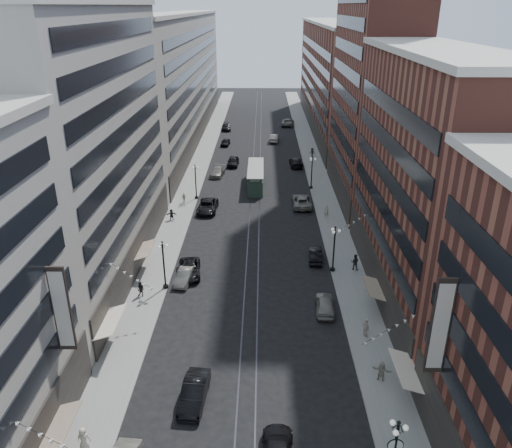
{
  "coord_description": "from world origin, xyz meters",
  "views": [
    {
      "loc": [
        1.12,
        -18.13,
        27.95
      ],
      "look_at": [
        0.43,
        34.06,
        5.0
      ],
      "focal_mm": 35.0,
      "sensor_mm": 36.0,
      "label": 1
    }
  ],
  "objects_px": {
    "car_14": "(274,138)",
    "car_extra_2": "(288,122)",
    "car_5": "(194,392)",
    "pedestrian_7": "(355,262)",
    "lamppost_sw_far": "(164,263)",
    "car_4": "(325,304)",
    "car_13": "(233,161)",
    "pedestrian_6": "(184,198)",
    "car_extra_1": "(185,276)",
    "car_7": "(207,206)",
    "car_extra_0": "(226,127)",
    "car_10": "(315,255)",
    "pedestrian_8": "(326,211)",
    "lamppost_sw_mid": "(196,180)",
    "pedestrian_1": "(84,439)",
    "pedestrian_4": "(366,328)",
    "lamppost_se_far": "(334,247)",
    "car_9": "(225,142)",
    "car_12": "(296,162)",
    "pedestrian_9": "(312,153)",
    "car_8": "(217,172)",
    "pedestrian_extra_0": "(382,371)",
    "pedestrian_5": "(171,215)",
    "pedestrian_2": "(141,289)",
    "lamppost_se_mid": "(312,171)",
    "streetcar": "(256,177)"
  },
  "relations": [
    {
      "from": "car_14",
      "to": "car_8",
      "type": "bearing_deg",
      "value": 71.2
    },
    {
      "from": "lamppost_se_mid",
      "to": "car_5",
      "type": "relative_size",
      "value": 1.1
    },
    {
      "from": "car_extra_0",
      "to": "car_10",
      "type": "bearing_deg",
      "value": -81.85
    },
    {
      "from": "lamppost_se_far",
      "to": "car_5",
      "type": "xyz_separation_m",
      "value": [
        -13.2,
        -20.51,
        -2.27
      ]
    },
    {
      "from": "car_14",
      "to": "pedestrian_9",
      "type": "xyz_separation_m",
      "value": [
        7.31,
        -12.75,
        0.22
      ]
    },
    {
      "from": "car_14",
      "to": "car_extra_2",
      "type": "xyz_separation_m",
      "value": [
        3.74,
        16.49,
        0.01
      ]
    },
    {
      "from": "lamppost_sw_far",
      "to": "pedestrian_extra_0",
      "type": "xyz_separation_m",
      "value": [
        19.99,
        -14.12,
        -2.1
      ]
    },
    {
      "from": "car_10",
      "to": "pedestrian_8",
      "type": "xyz_separation_m",
      "value": [
        2.77,
        12.98,
        0.37
      ]
    },
    {
      "from": "lamppost_sw_far",
      "to": "car_9",
      "type": "relative_size",
      "value": 1.3
    },
    {
      "from": "car_7",
      "to": "car_13",
      "type": "bearing_deg",
      "value": 85.83
    },
    {
      "from": "lamppost_se_far",
      "to": "pedestrian_extra_0",
      "type": "xyz_separation_m",
      "value": [
        1.59,
        -18.12,
        -2.1
      ]
    },
    {
      "from": "car_12",
      "to": "pedestrian_7",
      "type": "height_order",
      "value": "pedestrian_7"
    },
    {
      "from": "lamppost_se_far",
      "to": "car_extra_0",
      "type": "xyz_separation_m",
      "value": [
        -16.95,
        70.43,
        -2.33
      ]
    },
    {
      "from": "lamppost_sw_mid",
      "to": "car_5",
      "type": "xyz_separation_m",
      "value": [
        5.2,
        -43.51,
        -2.27
      ]
    },
    {
      "from": "pedestrian_1",
      "to": "car_7",
      "type": "xyz_separation_m",
      "value": [
        3.95,
        43.27,
        -0.23
      ]
    },
    {
      "from": "pedestrian_1",
      "to": "car_12",
      "type": "xyz_separation_m",
      "value": [
        18.37,
        66.05,
        -0.24
      ]
    },
    {
      "from": "pedestrian_1",
      "to": "pedestrian_8",
      "type": "relative_size",
      "value": 0.95
    },
    {
      "from": "pedestrian_1",
      "to": "car_extra_0",
      "type": "relative_size",
      "value": 0.34
    },
    {
      "from": "lamppost_se_mid",
      "to": "streetcar",
      "type": "relative_size",
      "value": 0.47
    },
    {
      "from": "lamppost_sw_mid",
      "to": "pedestrian_1",
      "type": "distance_m",
      "value": 48.34
    },
    {
      "from": "pedestrian_1",
      "to": "car_7",
      "type": "height_order",
      "value": "pedestrian_1"
    },
    {
      "from": "car_7",
      "to": "car_13",
      "type": "relative_size",
      "value": 1.17
    },
    {
      "from": "lamppost_se_far",
      "to": "car_13",
      "type": "bearing_deg",
      "value": 108.46
    },
    {
      "from": "pedestrian_9",
      "to": "car_extra_1",
      "type": "relative_size",
      "value": 0.43
    },
    {
      "from": "pedestrian_2",
      "to": "pedestrian_8",
      "type": "bearing_deg",
      "value": 66.12
    },
    {
      "from": "pedestrian_4",
      "to": "pedestrian_6",
      "type": "bearing_deg",
      "value": 9.59
    },
    {
      "from": "pedestrian_1",
      "to": "pedestrian_8",
      "type": "height_order",
      "value": "pedestrian_8"
    },
    {
      "from": "car_14",
      "to": "car_extra_1",
      "type": "height_order",
      "value": "car_14"
    },
    {
      "from": "car_extra_1",
      "to": "pedestrian_extra_0",
      "type": "height_order",
      "value": "pedestrian_extra_0"
    },
    {
      "from": "pedestrian_9",
      "to": "car_10",
      "type": "bearing_deg",
      "value": -71.64
    },
    {
      "from": "lamppost_sw_mid",
      "to": "car_10",
      "type": "xyz_separation_m",
      "value": [
        16.7,
        -20.25,
        -2.38
      ]
    },
    {
      "from": "pedestrian_6",
      "to": "car_extra_1",
      "type": "bearing_deg",
      "value": 77.46
    },
    {
      "from": "lamppost_sw_mid",
      "to": "car_8",
      "type": "bearing_deg",
      "value": 78.93
    },
    {
      "from": "car_4",
      "to": "car_extra_2",
      "type": "height_order",
      "value": "car_extra_2"
    },
    {
      "from": "pedestrian_1",
      "to": "car_8",
      "type": "bearing_deg",
      "value": -96.74
    },
    {
      "from": "car_12",
      "to": "pedestrian_6",
      "type": "distance_m",
      "value": 26.84
    },
    {
      "from": "car_5",
      "to": "pedestrian_7",
      "type": "relative_size",
      "value": 2.66
    },
    {
      "from": "pedestrian_6",
      "to": "car_8",
      "type": "bearing_deg",
      "value": -127.24
    },
    {
      "from": "lamppost_sw_mid",
      "to": "car_9",
      "type": "bearing_deg",
      "value": 86.05
    },
    {
      "from": "lamppost_sw_far",
      "to": "car_extra_2",
      "type": "xyz_separation_m",
      "value": [
        16.67,
        79.69,
        -2.23
      ]
    },
    {
      "from": "car_13",
      "to": "car_4",
      "type": "bearing_deg",
      "value": -73.51
    },
    {
      "from": "car_extra_2",
      "to": "pedestrian_6",
      "type": "bearing_deg",
      "value": 78.49
    },
    {
      "from": "pedestrian_2",
      "to": "pedestrian_7",
      "type": "relative_size",
      "value": 0.87
    },
    {
      "from": "car_10",
      "to": "pedestrian_8",
      "type": "height_order",
      "value": "pedestrian_8"
    },
    {
      "from": "car_14",
      "to": "car_extra_0",
      "type": "distance_m",
      "value": 16.05
    },
    {
      "from": "car_14",
      "to": "pedestrian_5",
      "type": "xyz_separation_m",
      "value": [
        -15.38,
        -44.76,
        0.09
      ]
    },
    {
      "from": "car_8",
      "to": "car_14",
      "type": "height_order",
      "value": "car_14"
    },
    {
      "from": "lamppost_sw_far",
      "to": "car_4",
      "type": "xyz_separation_m",
      "value": [
        16.6,
        -4.01,
        -2.32
      ]
    },
    {
      "from": "car_4",
      "to": "pedestrian_6",
      "type": "xyz_separation_m",
      "value": [
        -18.27,
        29.2,
        0.14
      ]
    },
    {
      "from": "streetcar",
      "to": "car_14",
      "type": "distance_m",
      "value": 30.06
    }
  ]
}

